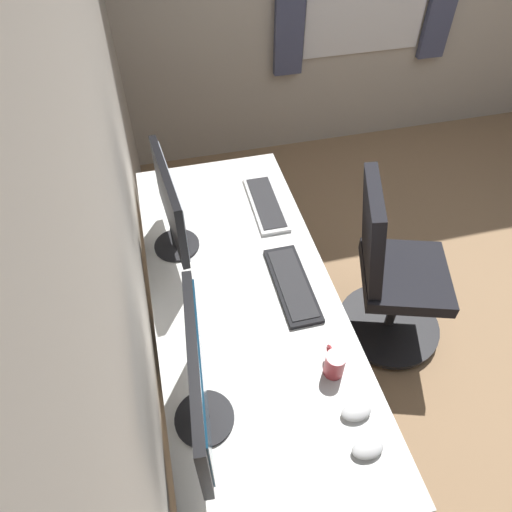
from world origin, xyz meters
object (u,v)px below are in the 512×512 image
drawer_pedestal (244,362)px  coffee_mug (334,364)px  office_chair (390,276)px  monitor_primary (171,205)px  keyboard_spare (292,284)px  mouse_main (367,449)px  keyboard_main (266,204)px  monitor_secondary (199,383)px  mouse_spare (356,412)px

drawer_pedestal → coffee_mug: coffee_mug is taller
coffee_mug → office_chair: (0.57, -0.55, -0.33)m
monitor_primary → office_chair: monitor_primary is taller
drawer_pedestal → keyboard_spare: size_ratio=1.65×
mouse_main → keyboard_main: bearing=0.6°
drawer_pedestal → coffee_mug: size_ratio=6.21×
keyboard_spare → office_chair: office_chair is taller
keyboard_spare → keyboard_main: bearing=-2.4°
monitor_secondary → keyboard_spare: bearing=-42.9°
monitor_primary → office_chair: (-0.19, -1.01, -0.52)m
keyboard_spare → mouse_spare: mouse_spare is taller
monitor_secondary → keyboard_spare: 0.70m
monitor_secondary → mouse_main: 0.58m
keyboard_spare → mouse_spare: bearing=-175.5°
keyboard_main → mouse_spare: (-1.10, -0.02, 0.01)m
coffee_mug → office_chair: office_chair is taller
keyboard_spare → office_chair: 0.66m
monitor_secondary → office_chair: (0.64, -1.02, -0.52)m
mouse_main → office_chair: size_ratio=0.11×
mouse_spare → coffee_mug: bearing=6.4°
drawer_pedestal → mouse_main: 0.79m
mouse_main → office_chair: (0.87, -0.54, -0.29)m
coffee_mug → mouse_spare: bearing=-173.6°
monitor_primary → mouse_main: monitor_primary is taller
keyboard_main → mouse_main: size_ratio=4.05×
mouse_spare → drawer_pedestal: bearing=29.0°
monitor_secondary → drawer_pedestal: bearing=-28.7°
monitor_primary → coffee_mug: monitor_primary is taller
monitor_primary → keyboard_spare: 0.60m
keyboard_main → drawer_pedestal: bearing=157.2°
keyboard_spare → office_chair: size_ratio=0.43×
monitor_primary → keyboard_spare: monitor_primary is taller
keyboard_spare → mouse_main: bearing=-177.2°
drawer_pedestal → coffee_mug: (-0.33, -0.26, 0.43)m
keyboard_main → keyboard_spare: 0.52m
mouse_spare → monitor_primary: bearing=27.3°
monitor_primary → mouse_main: (-1.05, -0.47, -0.23)m
keyboard_main → keyboard_spare: (-0.52, 0.02, 0.00)m
keyboard_main → keyboard_spare: size_ratio=1.00×
monitor_secondary → mouse_main: bearing=-115.3°
drawer_pedestal → monitor_primary: monitor_primary is taller
drawer_pedestal → keyboard_spare: keyboard_spare is taller
monitor_secondary → keyboard_main: monitor_secondary is taller
drawer_pedestal → mouse_spare: (-0.50, -0.28, 0.40)m
drawer_pedestal → mouse_main: (-0.62, -0.27, 0.40)m
coffee_mug → office_chair: 0.85m
mouse_main → mouse_spare: size_ratio=1.00×
keyboard_spare → mouse_spare: size_ratio=4.04×
keyboard_main → mouse_main: bearing=-179.4°
monitor_primary → keyboard_main: monitor_primary is taller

